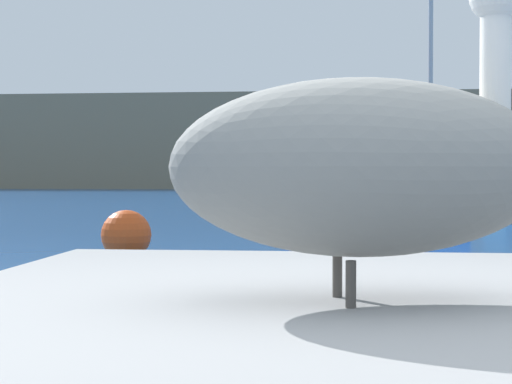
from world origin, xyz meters
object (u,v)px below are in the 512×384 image
object	(u,v)px
fishing_boat_blue	(370,181)
mooring_buoy	(126,235)
fishing_boat_white	(497,181)
pelican	(367,164)

from	to	relation	value
fishing_boat_blue	mooring_buoy	bearing A→B (deg)	-106.26
fishing_boat_white	fishing_boat_blue	xyz separation A→B (m)	(-6.99, -19.31, 0.14)
fishing_boat_white	fishing_boat_blue	distance (m)	20.54
pelican	fishing_boat_white	size ratio (longest dim) A/B	0.20
pelican	fishing_boat_blue	bearing A→B (deg)	76.81
mooring_buoy	fishing_boat_blue	bearing A→B (deg)	72.37
pelican	fishing_boat_blue	world-z (taller)	fishing_boat_blue
fishing_boat_white	pelican	bearing A→B (deg)	-126.30
fishing_boat_blue	pelican	bearing A→B (deg)	-91.13
mooring_buoy	fishing_boat_white	bearing A→B (deg)	70.93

